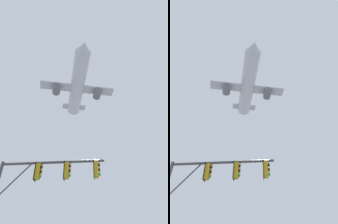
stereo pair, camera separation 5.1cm
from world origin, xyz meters
TOP-DOWN VIEW (x-y plane):
  - signal_pole_near at (-2.93, 6.62)m, footprint 6.21×0.48m
  - airplane at (-3.18, 24.00)m, footprint 15.88×20.56m

SIDE VIEW (x-z plane):
  - signal_pole_near at x=-2.93m, z-range 1.77..8.24m
  - airplane at x=-3.18m, z-range 29.24..34.86m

